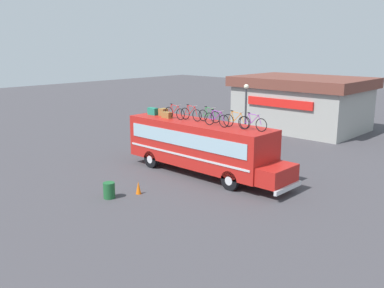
{
  "coord_description": "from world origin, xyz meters",
  "views": [
    {
      "loc": [
        16.72,
        -18.46,
        7.65
      ],
      "look_at": [
        -0.55,
        0.0,
        1.73
      ],
      "focal_mm": 40.09,
      "sensor_mm": 36.0,
      "label": 1
    }
  ],
  "objects_px": {
    "rooftop_bicycle_2": "(191,114)",
    "traffic_cone": "(138,188)",
    "rooftop_bicycle_4": "(216,119)",
    "luggage_bag_3": "(167,115)",
    "luggage_bag_2": "(163,112)",
    "rooftop_bicycle_5": "(236,121)",
    "street_lamp": "(246,108)",
    "rooftop_bicycle_3": "(209,116)",
    "luggage_bag_1": "(153,111)",
    "trash_bin": "(109,190)",
    "bus": "(202,145)",
    "rooftop_bicycle_1": "(175,113)",
    "rooftop_bicycle_6": "(253,123)"
  },
  "relations": [
    {
      "from": "bus",
      "to": "luggage_bag_3",
      "type": "xyz_separation_m",
      "value": [
        -2.63,
        -0.3,
        1.54
      ]
    },
    {
      "from": "rooftop_bicycle_2",
      "to": "traffic_cone",
      "type": "xyz_separation_m",
      "value": [
        0.91,
        -4.97,
        -3.2
      ]
    },
    {
      "from": "bus",
      "to": "rooftop_bicycle_2",
      "type": "height_order",
      "value": "rooftop_bicycle_2"
    },
    {
      "from": "rooftop_bicycle_4",
      "to": "rooftop_bicycle_5",
      "type": "xyz_separation_m",
      "value": [
        1.12,
        0.32,
        0.0
      ]
    },
    {
      "from": "rooftop_bicycle_1",
      "to": "rooftop_bicycle_5",
      "type": "bearing_deg",
      "value": 3.03
    },
    {
      "from": "rooftop_bicycle_1",
      "to": "rooftop_bicycle_2",
      "type": "height_order",
      "value": "rooftop_bicycle_2"
    },
    {
      "from": "bus",
      "to": "street_lamp",
      "type": "xyz_separation_m",
      "value": [
        -1.87,
        6.93,
        1.26
      ]
    },
    {
      "from": "luggage_bag_1",
      "to": "street_lamp",
      "type": "relative_size",
      "value": 0.15
    },
    {
      "from": "trash_bin",
      "to": "street_lamp",
      "type": "relative_size",
      "value": 0.17
    },
    {
      "from": "bus",
      "to": "luggage_bag_2",
      "type": "distance_m",
      "value": 3.8
    },
    {
      "from": "rooftop_bicycle_2",
      "to": "street_lamp",
      "type": "height_order",
      "value": "street_lamp"
    },
    {
      "from": "rooftop_bicycle_3",
      "to": "traffic_cone",
      "type": "xyz_separation_m",
      "value": [
        -0.24,
        -5.3,
        -3.19
      ]
    },
    {
      "from": "rooftop_bicycle_2",
      "to": "rooftop_bicycle_3",
      "type": "xyz_separation_m",
      "value": [
        1.15,
        0.33,
        -0.02
      ]
    },
    {
      "from": "rooftop_bicycle_4",
      "to": "street_lamp",
      "type": "xyz_separation_m",
      "value": [
        -3.24,
        7.23,
        -0.48
      ]
    },
    {
      "from": "rooftop_bicycle_5",
      "to": "street_lamp",
      "type": "xyz_separation_m",
      "value": [
        -4.36,
        6.91,
        -0.49
      ]
    },
    {
      "from": "traffic_cone",
      "to": "street_lamp",
      "type": "distance_m",
      "value": 12.26
    },
    {
      "from": "rooftop_bicycle_4",
      "to": "rooftop_bicycle_6",
      "type": "distance_m",
      "value": 2.21
    },
    {
      "from": "luggage_bag_1",
      "to": "rooftop_bicycle_2",
      "type": "height_order",
      "value": "rooftop_bicycle_2"
    },
    {
      "from": "trash_bin",
      "to": "rooftop_bicycle_4",
      "type": "bearing_deg",
      "value": 71.44
    },
    {
      "from": "rooftop_bicycle_3",
      "to": "rooftop_bicycle_1",
      "type": "bearing_deg",
      "value": -164.35
    },
    {
      "from": "rooftop_bicycle_3",
      "to": "luggage_bag_1",
      "type": "bearing_deg",
      "value": -173.74
    },
    {
      "from": "bus",
      "to": "traffic_cone",
      "type": "relative_size",
      "value": 16.23
    },
    {
      "from": "rooftop_bicycle_3",
      "to": "rooftop_bicycle_6",
      "type": "height_order",
      "value": "rooftop_bicycle_6"
    },
    {
      "from": "luggage_bag_2",
      "to": "rooftop_bicycle_4",
      "type": "relative_size",
      "value": 0.27
    },
    {
      "from": "bus",
      "to": "luggage_bag_1",
      "type": "relative_size",
      "value": 15.89
    },
    {
      "from": "rooftop_bicycle_1",
      "to": "street_lamp",
      "type": "bearing_deg",
      "value": 88.67
    },
    {
      "from": "rooftop_bicycle_1",
      "to": "trash_bin",
      "type": "bearing_deg",
      "value": -77.07
    },
    {
      "from": "traffic_cone",
      "to": "street_lamp",
      "type": "relative_size",
      "value": 0.14
    },
    {
      "from": "luggage_bag_1",
      "to": "luggage_bag_2",
      "type": "bearing_deg",
      "value": 16.77
    },
    {
      "from": "luggage_bag_2",
      "to": "rooftop_bicycle_1",
      "type": "xyz_separation_m",
      "value": [
        1.41,
        -0.37,
        0.15
      ]
    },
    {
      "from": "rooftop_bicycle_5",
      "to": "traffic_cone",
      "type": "xyz_separation_m",
      "value": [
        -2.52,
        -4.91,
        -3.2
      ]
    },
    {
      "from": "luggage_bag_2",
      "to": "luggage_bag_3",
      "type": "height_order",
      "value": "luggage_bag_2"
    },
    {
      "from": "rooftop_bicycle_3",
      "to": "street_lamp",
      "type": "distance_m",
      "value": 6.86
    },
    {
      "from": "luggage_bag_3",
      "to": "traffic_cone",
      "type": "distance_m",
      "value": 6.06
    },
    {
      "from": "rooftop_bicycle_4",
      "to": "street_lamp",
      "type": "relative_size",
      "value": 0.37
    },
    {
      "from": "luggage_bag_1",
      "to": "luggage_bag_3",
      "type": "distance_m",
      "value": 1.59
    },
    {
      "from": "traffic_cone",
      "to": "rooftop_bicycle_4",
      "type": "bearing_deg",
      "value": 73.0
    },
    {
      "from": "luggage_bag_1",
      "to": "rooftop_bicycle_6",
      "type": "bearing_deg",
      "value": 1.52
    },
    {
      "from": "luggage_bag_3",
      "to": "rooftop_bicycle_6",
      "type": "relative_size",
      "value": 0.37
    },
    {
      "from": "rooftop_bicycle_1",
      "to": "luggage_bag_2",
      "type": "bearing_deg",
      "value": 165.14
    },
    {
      "from": "bus",
      "to": "rooftop_bicycle_4",
      "type": "bearing_deg",
      "value": -12.4
    },
    {
      "from": "trash_bin",
      "to": "luggage_bag_1",
      "type": "bearing_deg",
      "value": 119.75
    },
    {
      "from": "rooftop_bicycle_3",
      "to": "rooftop_bicycle_6",
      "type": "relative_size",
      "value": 0.93
    },
    {
      "from": "luggage_bag_1",
      "to": "luggage_bag_2",
      "type": "xyz_separation_m",
      "value": [
        0.75,
        0.23,
        0.0
      ]
    },
    {
      "from": "rooftop_bicycle_4",
      "to": "luggage_bag_3",
      "type": "bearing_deg",
      "value": -180.0
    },
    {
      "from": "rooftop_bicycle_1",
      "to": "rooftop_bicycle_5",
      "type": "relative_size",
      "value": 0.96
    },
    {
      "from": "luggage_bag_3",
      "to": "trash_bin",
      "type": "distance_m",
      "value": 6.96
    },
    {
      "from": "luggage_bag_2",
      "to": "rooftop_bicycle_5",
      "type": "bearing_deg",
      "value": -1.29
    },
    {
      "from": "rooftop_bicycle_4",
      "to": "trash_bin",
      "type": "distance_m",
      "value": 7.06
    },
    {
      "from": "luggage_bag_2",
      "to": "rooftop_bicycle_2",
      "type": "xyz_separation_m",
      "value": [
        2.51,
        -0.07,
        0.17
      ]
    }
  ]
}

